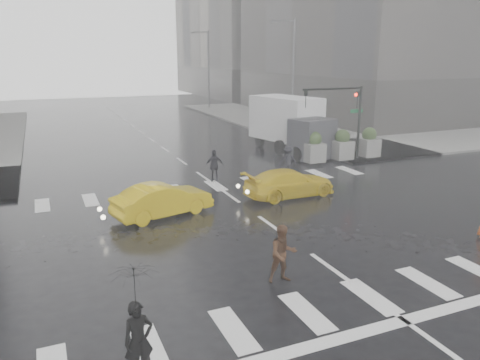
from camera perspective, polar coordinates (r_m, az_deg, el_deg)
name	(u,v)px	position (r m, az deg, el deg)	size (l,w,h in m)	color
ground	(270,225)	(18.04, 3.69, -5.44)	(120.00, 120.00, 0.00)	black
sidewalk_ne	(379,128)	(42.87, 16.61, 6.07)	(35.00, 35.00, 0.15)	slate
road_markings	(270,224)	(18.04, 3.69, -5.42)	(18.00, 48.00, 0.01)	silver
traffic_signal_pole	(346,109)	(28.64, 12.81, 8.49)	(4.45, 0.42, 4.50)	black
street_lamp_near	(292,72)	(37.93, 6.30, 12.91)	(2.15, 0.22, 9.00)	#59595B
street_lamp_far	(207,67)	(56.22, -4.01, 13.63)	(2.15, 0.22, 9.00)	#59595B
planter_west	(314,148)	(28.02, 8.98, 3.91)	(1.10, 1.10, 1.80)	slate
planter_mid	(342,145)	(29.11, 12.33, 4.17)	(1.10, 1.10, 1.80)	slate
planter_east	(369,143)	(30.31, 15.43, 4.39)	(1.10, 1.10, 1.80)	slate
pedestrian_black	(136,305)	(9.58, -12.53, -14.65)	(1.07, 1.09, 2.43)	black
pedestrian_brown	(283,254)	(13.45, 5.26, -8.95)	(0.83, 0.64, 1.70)	#402616
pedestrian_far_a	(214,166)	(23.85, -3.14, 1.73)	(0.96, 0.58, 1.64)	black
pedestrian_far_b	(288,160)	(25.62, 5.86, 2.46)	(0.98, 0.54, 1.51)	black
taxi_mid	(163,200)	(19.01, -9.41, -2.41)	(1.41, 4.04, 1.33)	#E2BD0B
taxi_rear	(290,183)	(21.48, 6.07, -0.36)	(1.76, 3.82, 1.25)	#E2BD0B
box_truck	(292,124)	(31.07, 6.41, 6.84)	(2.53, 6.76, 3.59)	silver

